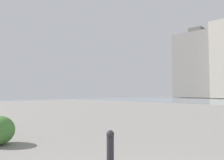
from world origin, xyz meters
name	(u,v)px	position (x,y,z in m)	size (l,w,h in m)	color
building_annex	(198,66)	(25.88, -66.73, 9.88)	(11.21, 12.91, 21.82)	gray
bollard_near	(110,155)	(1.76, -1.05, 0.44)	(0.13, 0.13, 0.84)	#232328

